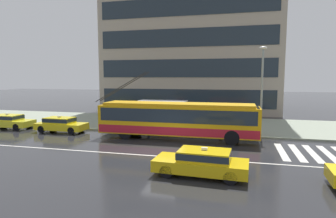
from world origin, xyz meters
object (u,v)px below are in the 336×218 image
Objects in this scene: pedestrian_at_shelter at (220,110)px; pedestrian_approaching_curb at (232,121)px; taxi_far_behind at (9,121)px; taxi_oncoming_near at (202,161)px; bus_shelter at (163,107)px; pedestrian_walking_past at (148,112)px; street_lamp at (262,83)px; trolleybus at (178,119)px; taxi_queued_behind_bus at (61,124)px.

pedestrian_at_shelter is 1.91m from pedestrian_approaching_curb.
pedestrian_at_shelter is (18.91, 3.69, 1.09)m from taxi_far_behind.
taxi_oncoming_near is 1.06× the size of bus_shelter.
bus_shelter is at bearing 51.44° from pedestrian_walking_past.
bus_shelter is at bearing 172.35° from street_lamp.
street_lamp is (3.27, -1.78, 2.42)m from pedestrian_at_shelter.
bus_shelter is (-4.91, 11.34, 1.30)m from taxi_oncoming_near.
taxi_far_behind is at bearing -173.52° from pedestrian_approaching_curb.
trolleybus reaches higher than taxi_far_behind.
bus_shelter is at bearing 12.26° from taxi_far_behind.
pedestrian_walking_past reaches higher than pedestrian_approaching_curb.
street_lamp is (3.37, 10.23, 3.51)m from taxi_oncoming_near.
taxi_queued_behind_bus is at bearing -3.51° from taxi_far_behind.
taxi_queued_behind_bus is 8.97m from bus_shelter.
bus_shelter reaches higher than taxi_queued_behind_bus.
taxi_queued_behind_bus and taxi_far_behind have the same top height.
pedestrian_approaching_curb is (6.09, -0.75, -0.88)m from bus_shelter.
taxi_far_behind is at bearing -172.34° from pedestrian_walking_past.
taxi_oncoming_near is 2.28× the size of pedestrian_walking_past.
taxi_oncoming_near is 12.06m from pedestrian_at_shelter.
taxi_oncoming_near is at bearing -90.51° from pedestrian_at_shelter.
pedestrian_approaching_curb reaches higher than taxi_queued_behind_bus.
taxi_oncoming_near and taxi_far_behind have the same top height.
taxi_far_behind is at bearing -168.96° from pedestrian_at_shelter.
pedestrian_approaching_curb is 0.24× the size of street_lamp.
taxi_queued_behind_bus is at bearing 178.80° from trolleybus.
pedestrian_approaching_curb is (19.98, 2.27, 0.41)m from taxi_far_behind.
pedestrian_at_shelter is at bearing 7.61° from bus_shelter.
pedestrian_approaching_curb is at bearing 170.61° from street_lamp.
trolleybus is 1.83× the size of street_lamp.
street_lamp is at bearing -9.39° from pedestrian_approaching_curb.
pedestrian_approaching_curb is (4.00, 2.84, -0.41)m from trolleybus.
pedestrian_at_shelter is at bearing 55.49° from trolleybus.
taxi_far_behind is 20.12m from pedestrian_approaching_curb.
pedestrian_at_shelter is 0.29× the size of street_lamp.
taxi_queued_behind_bus is 14.54m from pedestrian_approaching_curb.
taxi_queued_behind_bus is 7.55m from pedestrian_walking_past.
pedestrian_walking_past is (-1.03, -1.29, -0.28)m from bus_shelter.
street_lamp reaches higher than taxi_queued_behind_bus.
pedestrian_approaching_curb is 0.83× the size of pedestrian_walking_past.
pedestrian_walking_past is (-5.93, 10.06, 1.02)m from taxi_oncoming_near.
pedestrian_walking_past is (-6.04, -1.96, -0.07)m from pedestrian_at_shelter.
taxi_far_behind is (-15.98, 0.56, -0.82)m from trolleybus.
taxi_far_behind is 2.18× the size of pedestrian_at_shelter.
trolleybus is 6.36× the size of pedestrian_walking_past.
pedestrian_walking_past is at bearing -162.04° from pedestrian_at_shelter.
street_lamp is at bearing -28.61° from pedestrian_at_shelter.
bus_shelter reaches higher than pedestrian_at_shelter.
bus_shelter is at bearing 120.23° from trolleybus.
trolleybus is 4.18m from bus_shelter.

